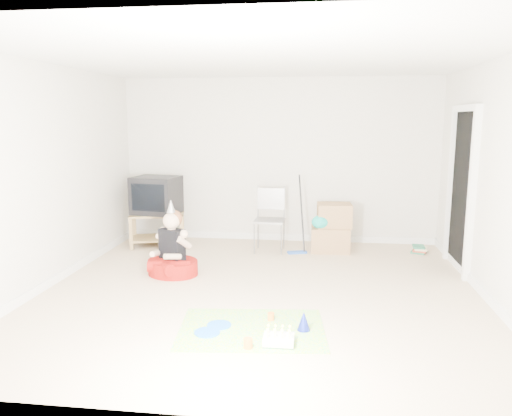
# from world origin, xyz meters

# --- Properties ---
(ground) EXTENTS (5.00, 5.00, 0.00)m
(ground) POSITION_xyz_m (0.00, 0.00, 0.00)
(ground) COLOR beige
(ground) RESTS_ON ground
(doorway_recess) EXTENTS (0.02, 0.90, 2.05)m
(doorway_recess) POSITION_xyz_m (2.48, 1.20, 1.02)
(doorway_recess) COLOR black
(doorway_recess) RESTS_ON ground
(tv_stand) EXTENTS (0.92, 0.70, 0.51)m
(tv_stand) POSITION_xyz_m (-1.84, 1.89, 0.30)
(tv_stand) COLOR olive
(tv_stand) RESTS_ON ground
(crt_tv) EXTENTS (0.74, 0.65, 0.57)m
(crt_tv) POSITION_xyz_m (-1.84, 1.89, 0.80)
(crt_tv) COLOR black
(crt_tv) RESTS_ON tv_stand
(folding_chair) EXTENTS (0.45, 0.43, 0.97)m
(folding_chair) POSITION_xyz_m (-0.07, 1.76, 0.47)
(folding_chair) COLOR gray
(folding_chair) RESTS_ON ground
(cardboard_boxes) EXTENTS (0.60, 0.47, 0.72)m
(cardboard_boxes) POSITION_xyz_m (0.84, 1.88, 0.35)
(cardboard_boxes) COLOR #9E764C
(cardboard_boxes) RESTS_ON ground
(floor_mop) EXTENTS (0.30, 0.37, 1.13)m
(floor_mop) POSITION_xyz_m (0.35, 1.69, 0.26)
(floor_mop) COLOR blue
(floor_mop) RESTS_ON ground
(book_pile) EXTENTS (0.27, 0.30, 0.11)m
(book_pile) POSITION_xyz_m (2.15, 1.97, 0.05)
(book_pile) COLOR #236B4C
(book_pile) RESTS_ON ground
(seated_woman) EXTENTS (0.88, 0.88, 0.97)m
(seated_woman) POSITION_xyz_m (-1.18, 0.49, 0.21)
(seated_woman) COLOR #9A130E
(seated_woman) RESTS_ON ground
(party_mat) EXTENTS (1.46, 1.12, 0.01)m
(party_mat) POSITION_xyz_m (0.05, -1.07, 0.00)
(party_mat) COLOR #FB3588
(party_mat) RESTS_ON ground
(birthday_cake) EXTENTS (0.27, 0.22, 0.14)m
(birthday_cake) POSITION_xyz_m (0.33, -1.35, 0.04)
(birthday_cake) COLOR white
(birthday_cake) RESTS_ON party_mat
(blue_plate_near) EXTENTS (0.31, 0.31, 0.01)m
(blue_plate_near) POSITION_xyz_m (-0.27, -1.04, 0.01)
(blue_plate_near) COLOR blue
(blue_plate_near) RESTS_ON party_mat
(blue_plate_far) EXTENTS (0.28, 0.28, 0.01)m
(blue_plate_far) POSITION_xyz_m (-0.35, -1.22, 0.01)
(blue_plate_far) COLOR blue
(blue_plate_far) RESTS_ON party_mat
(orange_cup_near) EXTENTS (0.07, 0.07, 0.07)m
(orange_cup_near) POSITION_xyz_m (0.21, -0.84, 0.04)
(orange_cup_near) COLOR orange
(orange_cup_near) RESTS_ON party_mat
(orange_cup_far) EXTENTS (0.08, 0.08, 0.09)m
(orange_cup_far) POSITION_xyz_m (0.07, -1.47, 0.05)
(orange_cup_far) COLOR orange
(orange_cup_far) RESTS_ON party_mat
(blue_party_hat) EXTENTS (0.13, 0.13, 0.18)m
(blue_party_hat) POSITION_xyz_m (0.53, -1.04, 0.10)
(blue_party_hat) COLOR #16249F
(blue_party_hat) RESTS_ON party_mat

